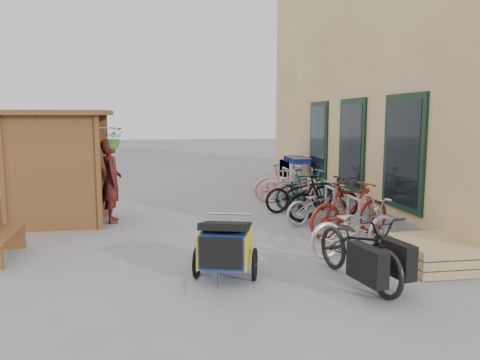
{
  "coord_description": "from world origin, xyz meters",
  "views": [
    {
      "loc": [
        -0.97,
        -7.72,
        2.27
      ],
      "look_at": [
        0.5,
        1.5,
        1.0
      ],
      "focal_mm": 35.0,
      "sensor_mm": 36.0,
      "label": 1
    }
  ],
  "objects": [
    {
      "name": "bike_6",
      "position": [
        2.34,
        4.09,
        0.47
      ],
      "size": [
        1.89,
        1.07,
        0.94
      ],
      "primitive_type": "imported",
      "rotation": [
        0.0,
        0.0,
        1.31
      ],
      "color": "pink",
      "rests_on": "ground"
    },
    {
      "name": "shopping_carts",
      "position": [
        3.0,
        6.54,
        0.61
      ],
      "size": [
        0.59,
        1.98,
        1.06
      ],
      "color": "silver",
      "rests_on": "ground"
    },
    {
      "name": "bike_2",
      "position": [
        2.2,
        1.6,
        0.43
      ],
      "size": [
        1.72,
        1.05,
        0.85
      ],
      "primitive_type": "imported",
      "rotation": [
        0.0,
        0.0,
        1.89
      ],
      "color": "#B3B3B8",
      "rests_on": "ground"
    },
    {
      "name": "bike_3",
      "position": [
        2.41,
        1.9,
        0.51
      ],
      "size": [
        1.74,
        0.65,
        1.02
      ],
      "primitive_type": "imported",
      "rotation": [
        0.0,
        0.0,
        1.67
      ],
      "color": "black",
      "rests_on": "ground"
    },
    {
      "name": "bike_7",
      "position": [
        2.16,
        4.3,
        0.52
      ],
      "size": [
        1.74,
        0.58,
        1.03
      ],
      "primitive_type": "imported",
      "rotation": [
        0.0,
        0.0,
        1.63
      ],
      "color": "pink",
      "rests_on": "ground"
    },
    {
      "name": "child_trailer",
      "position": [
        -0.17,
        -1.4,
        0.49
      ],
      "size": [
        0.97,
        1.52,
        0.88
      ],
      "rotation": [
        0.0,
        0.0,
        -0.27
      ],
      "color": "navy",
      "rests_on": "ground"
    },
    {
      "name": "ground",
      "position": [
        0.0,
        0.0,
        0.0
      ],
      "size": [
        80.0,
        80.0,
        0.0
      ],
      "primitive_type": "plane",
      "color": "gray"
    },
    {
      "name": "cargo_bike",
      "position": [
        1.62,
        -1.89,
        0.49
      ],
      "size": [
        1.02,
        1.99,
        1.0
      ],
      "rotation": [
        0.0,
        0.0,
        0.2
      ],
      "color": "black",
      "rests_on": "ground"
    },
    {
      "name": "bike_4",
      "position": [
        2.19,
        2.98,
        0.47
      ],
      "size": [
        1.88,
        0.96,
        0.94
      ],
      "primitive_type": "imported",
      "rotation": [
        0.0,
        0.0,
        1.77
      ],
      "color": "black",
      "rests_on": "ground"
    },
    {
      "name": "bike_1",
      "position": [
        2.44,
        0.5,
        0.54
      ],
      "size": [
        1.86,
        0.96,
        1.08
      ],
      "primitive_type": "imported",
      "rotation": [
        0.0,
        0.0,
        1.84
      ],
      "color": "maroon",
      "rests_on": "ground"
    },
    {
      "name": "bike_5",
      "position": [
        2.43,
        3.2,
        0.51
      ],
      "size": [
        1.76,
        0.8,
        1.02
      ],
      "primitive_type": "imported",
      "rotation": [
        0.0,
        0.0,
        1.77
      ],
      "color": "#1E6D7B",
      "rests_on": "ground"
    },
    {
      "name": "kiosk",
      "position": [
        -3.28,
        2.47,
        1.55
      ],
      "size": [
        2.49,
        1.65,
        2.4
      ],
      "color": "brown",
      "rests_on": "ground"
    },
    {
      "name": "bike_rack",
      "position": [
        2.3,
        2.4,
        0.52
      ],
      "size": [
        0.05,
        5.35,
        0.86
      ],
      "color": "#A5A8AD",
      "rests_on": "ground"
    },
    {
      "name": "person_kiosk",
      "position": [
        -2.14,
        2.52,
        0.9
      ],
      "size": [
        0.52,
        0.71,
        1.8
      ],
      "primitive_type": "imported",
      "rotation": [
        0.0,
        0.0,
        1.72
      ],
      "color": "maroon",
      "rests_on": "ground"
    },
    {
      "name": "bike_0",
      "position": [
        2.1,
        -0.55,
        0.47
      ],
      "size": [
        1.88,
        1.12,
        0.94
      ],
      "primitive_type": "imported",
      "rotation": [
        0.0,
        0.0,
        1.87
      ],
      "color": "silver",
      "rests_on": "ground"
    },
    {
      "name": "pallet_stack",
      "position": [
        3.0,
        -1.4,
        0.21
      ],
      "size": [
        1.0,
        1.2,
        0.4
      ],
      "color": "tan",
      "rests_on": "ground"
    },
    {
      "name": "building",
      "position": [
        6.49,
        4.5,
        3.49
      ],
      "size": [
        6.07,
        13.0,
        7.0
      ],
      "color": "#E1BA81",
      "rests_on": "ground"
    }
  ]
}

